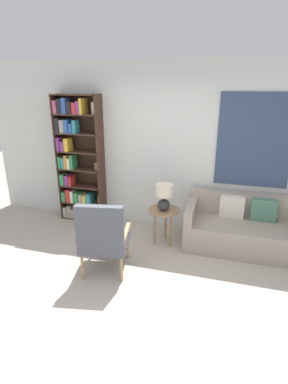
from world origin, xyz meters
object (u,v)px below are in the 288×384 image
object	(u,v)px
bookshelf	(76,159)
armchair	(103,236)
couch	(245,228)
table_lamp	(164,195)
side_table	(164,214)

from	to	relation	value
bookshelf	armchair	distance (m)	1.95
couch	table_lamp	distance (m)	1.34
bookshelf	side_table	world-z (taller)	bookshelf
bookshelf	couch	xyz separation A→B (m)	(2.89, -0.25, -0.82)
couch	side_table	bearing A→B (deg)	-168.16
armchair	table_lamp	bearing A→B (deg)	59.20
table_lamp	bookshelf	bearing A→B (deg)	162.14
armchair	side_table	world-z (taller)	armchair
side_table	couch	bearing A→B (deg)	11.84
couch	bookshelf	bearing A→B (deg)	175.00
side_table	table_lamp	size ratio (longest dim) A/B	1.41
bookshelf	side_table	xyz separation A→B (m)	(1.69, -0.50, -0.62)
armchair	couch	size ratio (longest dim) A/B	0.58
bookshelf	table_lamp	world-z (taller)	bookshelf
side_table	table_lamp	distance (m)	0.32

